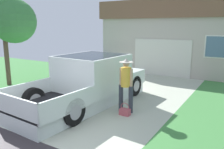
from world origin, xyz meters
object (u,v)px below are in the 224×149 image
pickup_truck (91,81)px  handbag (125,111)px  house_with_garage (186,35)px  wheeled_trash_bin (95,62)px  neighbor_tree (9,16)px  person_with_hat (126,81)px

pickup_truck → handbag: pickup_truck is taller
house_with_garage → wheeled_trash_bin: house_with_garage is taller
pickup_truck → neighbor_tree: size_ratio=1.25×
pickup_truck → handbag: (1.66, -0.50, -0.66)m
person_with_hat → handbag: bearing=115.1°
pickup_truck → person_with_hat: person_with_hat is taller
pickup_truck → person_with_hat: bearing=-4.6°
handbag → neighbor_tree: (-6.41, 0.76, 3.03)m
wheeled_trash_bin → neighbor_tree: bearing=-108.4°
pickup_truck → house_with_garage: (1.06, 9.07, 1.32)m
person_with_hat → neighbor_tree: 6.66m
person_with_hat → neighbor_tree: size_ratio=0.40×
person_with_hat → house_with_garage: size_ratio=0.19×
pickup_truck → neighbor_tree: (-4.75, 0.25, 2.37)m
handbag → neighbor_tree: neighbor_tree is taller
person_with_hat → handbag: size_ratio=4.39×
pickup_truck → wheeled_trash_bin: bearing=127.2°
person_with_hat → handbag: (0.12, -0.28, -0.88)m
handbag → wheeled_trash_bin: (-4.89, 5.34, 0.47)m
wheeled_trash_bin → person_with_hat: bearing=-46.7°
neighbor_tree → wheeled_trash_bin: size_ratio=4.05×
pickup_truck → handbag: size_ratio=13.81×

